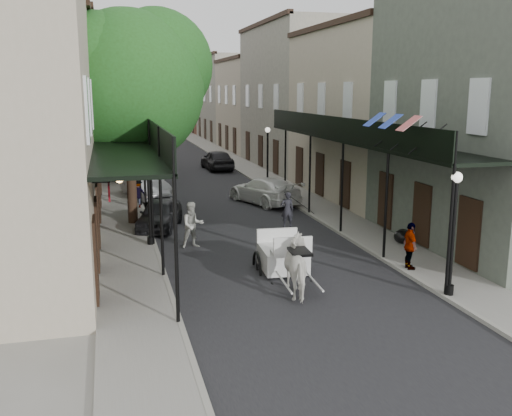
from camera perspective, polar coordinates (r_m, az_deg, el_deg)
ground at (r=18.21m, az=4.15°, el=-7.97°), size 140.00×140.00×0.00m
road at (r=37.14m, az=-5.80°, el=2.23°), size 8.00×90.00×0.01m
sidewalk_left at (r=36.71m, az=-13.53°, el=1.93°), size 2.20×90.00×0.12m
sidewalk_right at (r=38.20m, az=1.64°, el=2.63°), size 2.20×90.00×0.12m
building_row_left at (r=46.31m, az=-18.67°, el=10.09°), size 5.00×80.00×10.50m
building_row_right at (r=48.34m, az=2.47°, el=10.74°), size 5.00×80.00×10.50m
gallery_left at (r=23.29m, az=-12.71°, el=6.35°), size 2.20×18.05×4.88m
gallery_right at (r=25.48m, az=9.50°, el=6.93°), size 2.20×18.05×4.88m
tree_near at (r=26.42m, az=-11.91°, el=12.29°), size 7.31×6.80×9.63m
tree_far at (r=40.40m, az=-12.99°, el=11.07°), size 6.45×6.00×8.61m
lamppost_right_near at (r=17.67m, az=19.10°, el=-2.28°), size 0.32×0.32×3.71m
lamppost_left at (r=22.63m, az=-10.64°, el=1.16°), size 0.32×0.32×3.71m
lamppost_right_far at (r=35.78m, az=1.17°, el=5.23°), size 0.32×0.32×3.71m
horse at (r=17.44m, az=4.47°, el=-5.88°), size 1.07×2.11×1.73m
carriage at (r=19.88m, az=2.44°, el=-2.85°), size 1.90×2.64×2.89m
pedestrian_walking at (r=22.54m, az=-6.36°, el=-1.69°), size 0.96×0.78×1.83m
pedestrian_sidewalk_left at (r=30.08m, az=-11.78°, el=1.45°), size 1.00×0.61×1.51m
pedestrian_sidewalk_right at (r=20.06m, az=15.16°, el=-3.68°), size 0.53×1.00×1.63m
car_left_near at (r=25.88m, az=-9.61°, el=-0.61°), size 2.66×4.16×1.32m
car_left_mid at (r=33.24m, az=-11.04°, el=2.30°), size 2.77×5.02×1.57m
car_left_far at (r=40.61m, az=-11.74°, el=3.91°), size 3.88×5.79×1.47m
car_right_near at (r=31.12m, az=0.84°, el=1.76°), size 3.56×5.36×1.44m
car_right_far at (r=44.34m, az=-3.91°, el=4.84°), size 2.12×4.72×1.57m
trash_bags at (r=23.65m, az=14.43°, el=-2.71°), size 0.91×1.06×0.55m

